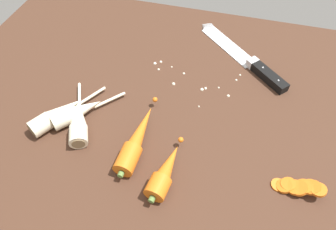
{
  "coord_description": "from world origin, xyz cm",
  "views": [
    {
      "loc": [
        11.53,
        -44.12,
        55.39
      ],
      "look_at": [
        0.0,
        -2.0,
        1.5
      ],
      "focal_mm": 32.35,
      "sensor_mm": 36.0,
      "label": 1
    }
  ],
  "objects_px": {
    "parsnip_mid_left": "(78,121)",
    "parsnip_mid_right": "(57,115)",
    "whole_carrot": "(137,140)",
    "parsnip_front": "(77,112)",
    "whole_carrot_second": "(165,172)",
    "chefs_knife": "(238,52)",
    "carrot_slice_stack": "(299,187)"
  },
  "relations": [
    {
      "from": "whole_carrot",
      "to": "parsnip_mid_right",
      "type": "height_order",
      "value": "whole_carrot"
    },
    {
      "from": "whole_carrot",
      "to": "parsnip_mid_right",
      "type": "xyz_separation_m",
      "value": [
        -0.2,
        0.02,
        -0.0
      ]
    },
    {
      "from": "carrot_slice_stack",
      "to": "parsnip_mid_left",
      "type": "bearing_deg",
      "value": 176.41
    },
    {
      "from": "parsnip_front",
      "to": "parsnip_mid_right",
      "type": "height_order",
      "value": "same"
    },
    {
      "from": "whole_carrot",
      "to": "parsnip_mid_left",
      "type": "relative_size",
      "value": 1.19
    },
    {
      "from": "chefs_knife",
      "to": "parsnip_mid_right",
      "type": "bearing_deg",
      "value": -136.88
    },
    {
      "from": "parsnip_mid_left",
      "to": "parsnip_mid_right",
      "type": "relative_size",
      "value": 0.99
    },
    {
      "from": "chefs_knife",
      "to": "parsnip_mid_left",
      "type": "height_order",
      "value": "parsnip_mid_left"
    },
    {
      "from": "parsnip_front",
      "to": "parsnip_mid_right",
      "type": "xyz_separation_m",
      "value": [
        -0.04,
        -0.02,
        -0.0
      ]
    },
    {
      "from": "parsnip_front",
      "to": "parsnip_mid_left",
      "type": "distance_m",
      "value": 0.03
    },
    {
      "from": "carrot_slice_stack",
      "to": "whole_carrot_second",
      "type": "bearing_deg",
      "value": -170.76
    },
    {
      "from": "chefs_knife",
      "to": "parsnip_front",
      "type": "xyz_separation_m",
      "value": [
        -0.33,
        -0.33,
        0.01
      ]
    },
    {
      "from": "parsnip_mid_left",
      "to": "carrot_slice_stack",
      "type": "relative_size",
      "value": 1.86
    },
    {
      "from": "whole_carrot",
      "to": "chefs_knife",
      "type": "bearing_deg",
      "value": 64.65
    },
    {
      "from": "parsnip_front",
      "to": "carrot_slice_stack",
      "type": "bearing_deg",
      "value": -6.21
    },
    {
      "from": "chefs_knife",
      "to": "whole_carrot_second",
      "type": "height_order",
      "value": "whole_carrot_second"
    },
    {
      "from": "chefs_knife",
      "to": "whole_carrot_second",
      "type": "xyz_separation_m",
      "value": [
        -0.09,
        -0.42,
        0.01
      ]
    },
    {
      "from": "parsnip_front",
      "to": "whole_carrot_second",
      "type": "bearing_deg",
      "value": -22.0
    },
    {
      "from": "whole_carrot",
      "to": "whole_carrot_second",
      "type": "relative_size",
      "value": 1.4
    },
    {
      "from": "chefs_knife",
      "to": "whole_carrot",
      "type": "relative_size",
      "value": 1.28
    },
    {
      "from": "chefs_knife",
      "to": "whole_carrot_second",
      "type": "bearing_deg",
      "value": -102.48
    },
    {
      "from": "whole_carrot_second",
      "to": "parsnip_mid_right",
      "type": "bearing_deg",
      "value": 164.63
    },
    {
      "from": "parsnip_front",
      "to": "parsnip_mid_right",
      "type": "relative_size",
      "value": 0.83
    },
    {
      "from": "parsnip_front",
      "to": "parsnip_mid_right",
      "type": "bearing_deg",
      "value": -154.37
    },
    {
      "from": "chefs_knife",
      "to": "whole_carrot",
      "type": "bearing_deg",
      "value": -115.35
    },
    {
      "from": "whole_carrot",
      "to": "carrot_slice_stack",
      "type": "bearing_deg",
      "value": -2.77
    },
    {
      "from": "chefs_knife",
      "to": "carrot_slice_stack",
      "type": "bearing_deg",
      "value": -66.82
    },
    {
      "from": "chefs_knife",
      "to": "parsnip_front",
      "type": "bearing_deg",
      "value": -135.21
    },
    {
      "from": "parsnip_front",
      "to": "carrot_slice_stack",
      "type": "distance_m",
      "value": 0.5
    },
    {
      "from": "whole_carrot",
      "to": "carrot_slice_stack",
      "type": "distance_m",
      "value": 0.34
    },
    {
      "from": "chefs_knife",
      "to": "parsnip_front",
      "type": "relative_size",
      "value": 1.82
    },
    {
      "from": "whole_carrot",
      "to": "parsnip_mid_right",
      "type": "bearing_deg",
      "value": 174.79
    }
  ]
}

